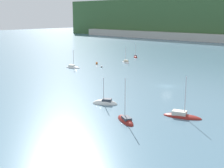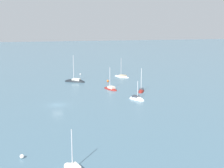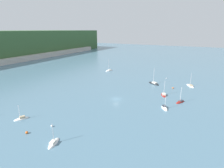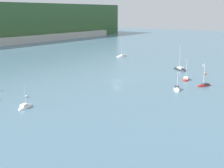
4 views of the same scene
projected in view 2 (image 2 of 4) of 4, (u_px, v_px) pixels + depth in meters
The scene contains 9 objects.
ground_plane at pixel (57, 105), 81.07m from camera, with size 600.00×600.00×0.00m, color slate.
sailboat_1 at pixel (75, 82), 113.18m from camera, with size 6.57×8.13×10.64m.
sailboat_2 at pixel (122, 77), 123.63m from camera, with size 7.61×5.75×8.15m.
sailboat_3 at pixel (111, 89), 100.28m from camera, with size 7.08×4.28×7.80m.
sailboat_4 at pixel (141, 91), 97.09m from camera, with size 5.72×4.03×8.03m.
sailboat_5 at pixel (137, 99), 86.65m from camera, with size 5.23×4.19×6.30m.
mooring_buoy_1 at pixel (22, 156), 48.86m from camera, with size 0.68×0.68×0.68m.
mooring_buoy_2 at pixel (80, 74), 128.35m from camera, with size 0.58×0.58×0.58m.
mooring_buoy_3 at pixel (108, 81), 112.85m from camera, with size 0.76×0.76×0.76m.
Camera 2 is at (-79.53, 6.92, 20.82)m, focal length 50.00 mm.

